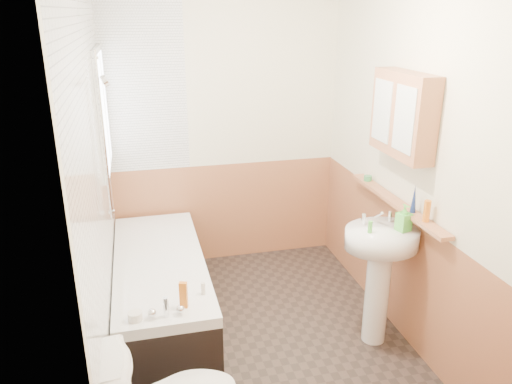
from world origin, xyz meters
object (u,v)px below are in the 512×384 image
medicine_cabinet (403,115)px  sink (380,262)px  bathtub (161,288)px  pine_shelf (396,202)px

medicine_cabinet → sink: bearing=-133.4°
bathtub → medicine_cabinet: (1.74, -0.49, 1.43)m
bathtub → sink: (1.57, -0.67, 0.38)m
bathtub → medicine_cabinet: medicine_cabinet is taller
medicine_cabinet → pine_shelf: bearing=40.0°
pine_shelf → medicine_cabinet: bearing=-140.0°
sink → medicine_cabinet: size_ratio=1.61×
sink → medicine_cabinet: bearing=57.1°
bathtub → pine_shelf: 1.98m
bathtub → pine_shelf: bearing=-14.7°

